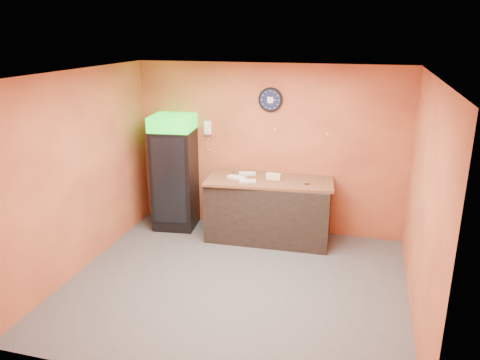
% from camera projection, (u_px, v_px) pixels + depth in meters
% --- Properties ---
extents(floor, '(4.50, 4.50, 0.00)m').
position_uv_depth(floor, '(236.00, 284.00, 6.36)').
color(floor, '#47474C').
rests_on(floor, ground).
extents(back_wall, '(4.50, 0.02, 2.80)m').
position_uv_depth(back_wall, '(268.00, 149.00, 7.77)').
color(back_wall, '#D86F3D').
rests_on(back_wall, floor).
extents(left_wall, '(0.02, 4.00, 2.80)m').
position_uv_depth(left_wall, '(80.00, 173.00, 6.50)').
color(left_wall, '#D86F3D').
rests_on(left_wall, floor).
extents(right_wall, '(0.02, 4.00, 2.80)m').
position_uv_depth(right_wall, '(424.00, 203.00, 5.37)').
color(right_wall, '#D86F3D').
rests_on(right_wall, floor).
extents(ceiling, '(4.50, 4.00, 0.02)m').
position_uv_depth(ceiling, '(235.00, 74.00, 5.50)').
color(ceiling, white).
rests_on(ceiling, back_wall).
extents(beverage_cooler, '(0.76, 0.76, 1.95)m').
position_uv_depth(beverage_cooler, '(174.00, 174.00, 7.93)').
color(beverage_cooler, black).
rests_on(beverage_cooler, floor).
extents(prep_counter, '(1.99, 0.94, 0.98)m').
position_uv_depth(prep_counter, '(269.00, 210.00, 7.62)').
color(prep_counter, black).
rests_on(prep_counter, floor).
extents(wall_clock, '(0.39, 0.06, 0.39)m').
position_uv_depth(wall_clock, '(271.00, 100.00, 7.48)').
color(wall_clock, black).
rests_on(wall_clock, back_wall).
extents(wall_phone, '(0.12, 0.11, 0.22)m').
position_uv_depth(wall_phone, '(208.00, 128.00, 7.88)').
color(wall_phone, white).
rests_on(wall_phone, back_wall).
extents(butcher_paper, '(2.09, 1.08, 0.04)m').
position_uv_depth(butcher_paper, '(269.00, 180.00, 7.46)').
color(butcher_paper, brown).
rests_on(butcher_paper, prep_counter).
extents(sub_roll_stack, '(0.24, 0.10, 0.10)m').
position_uv_depth(sub_roll_stack, '(274.00, 176.00, 7.43)').
color(sub_roll_stack, '#F2E6BC').
rests_on(sub_roll_stack, butcher_paper).
extents(wrapped_sandwich_left, '(0.31, 0.18, 0.04)m').
position_uv_depth(wrapped_sandwich_left, '(237.00, 178.00, 7.46)').
color(wrapped_sandwich_left, silver).
rests_on(wrapped_sandwich_left, butcher_paper).
extents(wrapped_sandwich_mid, '(0.28, 0.17, 0.04)m').
position_uv_depth(wrapped_sandwich_mid, '(248.00, 181.00, 7.30)').
color(wrapped_sandwich_mid, silver).
rests_on(wrapped_sandwich_mid, butcher_paper).
extents(wrapped_sandwich_right, '(0.29, 0.18, 0.04)m').
position_uv_depth(wrapped_sandwich_right, '(247.00, 173.00, 7.68)').
color(wrapped_sandwich_right, silver).
rests_on(wrapped_sandwich_right, butcher_paper).
extents(kitchen_tool, '(0.06, 0.06, 0.06)m').
position_uv_depth(kitchen_tool, '(277.00, 176.00, 7.50)').
color(kitchen_tool, silver).
rests_on(kitchen_tool, butcher_paper).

